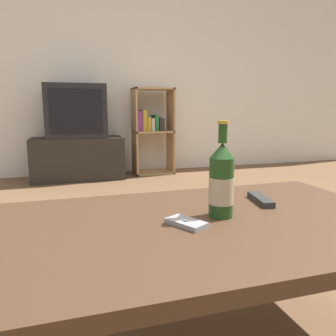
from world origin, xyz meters
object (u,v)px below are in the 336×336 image
television (76,111)px  tv_stand (78,158)px  beer_bottle (221,182)px  cell_phone (186,223)px  remote_control (261,199)px  bookshelf (151,128)px

television → tv_stand: bearing=90.0°
television → beer_bottle: television is taller
television → cell_phone: television is taller
cell_phone → tv_stand: bearing=65.3°
beer_bottle → cell_phone: bearing=-160.9°
television → remote_control: bearing=-78.3°
television → remote_control: size_ratio=3.79×
bookshelf → beer_bottle: bearing=-99.8°
cell_phone → bookshelf: bearing=48.7°
television → cell_phone: bearing=-85.5°
tv_stand → beer_bottle: bearing=-82.8°
beer_bottle → cell_phone: (-0.13, -0.04, -0.10)m
tv_stand → cell_phone: size_ratio=7.32×
television → beer_bottle: 2.74m
tv_stand → beer_bottle: size_ratio=3.28×
tv_stand → cell_phone: 2.78m
tv_stand → remote_control: bearing=-78.3°
bookshelf → remote_control: size_ratio=6.06×
television → bookshelf: television is taller
tv_stand → remote_control: same height
beer_bottle → cell_phone: 0.17m
bookshelf → remote_control: bookshelf is taller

